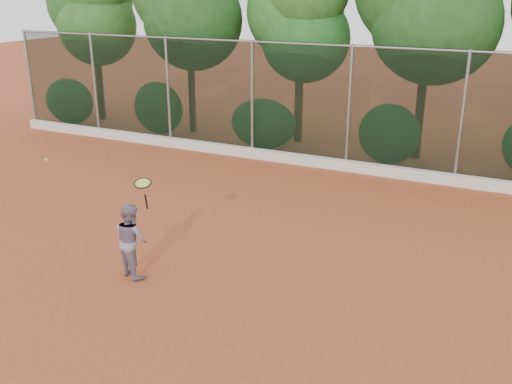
% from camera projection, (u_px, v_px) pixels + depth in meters
% --- Properties ---
extents(ground, '(80.00, 80.00, 0.00)m').
position_uv_depth(ground, '(233.00, 272.00, 10.53)').
color(ground, '#A64827').
rests_on(ground, ground).
extents(concrete_curb, '(24.00, 0.20, 0.30)m').
position_uv_depth(concrete_curb, '(344.00, 165.00, 16.26)').
color(concrete_curb, silver).
rests_on(concrete_curb, ground).
extents(tennis_player, '(0.81, 0.73, 1.38)m').
position_uv_depth(tennis_player, '(131.00, 240.00, 10.22)').
color(tennis_player, gray).
rests_on(tennis_player, ground).
extents(chainlink_fence, '(24.09, 0.09, 3.50)m').
position_uv_depth(chainlink_fence, '(349.00, 105.00, 15.83)').
color(chainlink_fence, black).
rests_on(chainlink_fence, ground).
extents(foliage_backdrop, '(23.70, 3.63, 7.55)m').
position_uv_depth(foliage_backdrop, '(356.00, 6.00, 16.85)').
color(foliage_backdrop, '#412C19').
rests_on(foliage_backdrop, ground).
extents(tennis_racket, '(0.39, 0.38, 0.56)m').
position_uv_depth(tennis_racket, '(143.00, 185.00, 9.47)').
color(tennis_racket, black).
rests_on(tennis_racket, ground).
extents(tennis_ball_in_flight, '(0.06, 0.06, 0.06)m').
position_uv_depth(tennis_ball_in_flight, '(46.00, 160.00, 11.04)').
color(tennis_ball_in_flight, '#CAE935').
rests_on(tennis_ball_in_flight, ground).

